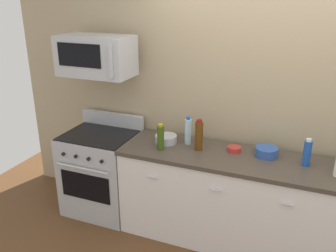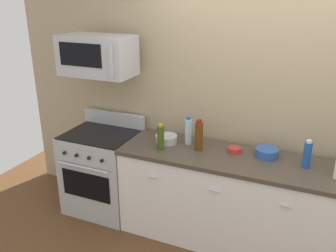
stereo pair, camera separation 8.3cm
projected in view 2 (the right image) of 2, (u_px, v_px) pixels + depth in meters
ground_plane at (250, 245)px, 3.57m from camera, size 6.85×6.85×0.00m
back_wall at (270, 103)px, 3.44m from camera, size 5.70×0.10×2.70m
counter_unit at (254, 205)px, 3.41m from camera, size 2.61×0.66×0.92m
range_oven at (103, 171)px, 4.04m from camera, size 0.76×0.69×1.07m
microwave at (97, 55)px, 3.62m from camera, size 0.74×0.44×0.40m
bottle_water_clear at (188, 131)px, 3.57m from camera, size 0.07×0.07×0.28m
bottle_wine_amber at (199, 136)px, 3.43m from camera, size 0.08×0.08×0.31m
bottle_soda_blue at (307, 154)px, 3.10m from camera, size 0.07×0.07×0.25m
bottle_olive_oil at (161, 137)px, 3.45m from camera, size 0.07×0.07×0.26m
bowl_steel_prep at (166, 139)px, 3.63m from camera, size 0.22×0.22×0.08m
bowl_blue_mixing at (267, 152)px, 3.32m from camera, size 0.21×0.21×0.08m
bowl_red_small at (234, 150)px, 3.42m from camera, size 0.13×0.13×0.05m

